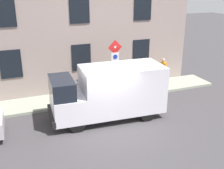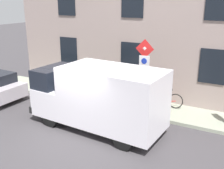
{
  "view_description": "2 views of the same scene",
  "coord_description": "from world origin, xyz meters",
  "views": [
    {
      "loc": [
        -10.11,
        3.94,
        6.07
      ],
      "look_at": [
        2.46,
        -1.03,
        1.07
      ],
      "focal_mm": 43.99,
      "sensor_mm": 36.0,
      "label": 1
    },
    {
      "loc": [
        -7.26,
        -5.37,
        4.87
      ],
      "look_at": [
        2.57,
        -0.03,
        1.31
      ],
      "focal_mm": 43.35,
      "sensor_mm": 36.0,
      "label": 2
    }
  ],
  "objects": [
    {
      "name": "bicycle_red",
      "position": [
        4.06,
        -1.93,
        0.51
      ],
      "size": [
        0.46,
        1.72,
        0.89
      ],
      "rotation": [
        0.0,
        0.0,
        1.63
      ],
      "color": "black",
      "rests_on": "sidewalk_slab"
    },
    {
      "name": "bicycle_purple",
      "position": [
        4.06,
        -1.08,
        0.51
      ],
      "size": [
        0.46,
        1.71,
        0.89
      ],
      "rotation": [
        0.0,
        0.0,
        1.56
      ],
      "color": "black",
      "rests_on": "sidewalk_slab"
    },
    {
      "name": "litter_bin",
      "position": [
        3.03,
        1.35,
        0.59
      ],
      "size": [
        0.44,
        0.44,
        0.9
      ],
      "primitive_type": "cylinder",
      "color": "#2D5133",
      "rests_on": "sidewalk_slab"
    },
    {
      "name": "delivery_van",
      "position": [
        0.98,
        -0.33,
        1.33
      ],
      "size": [
        2.31,
        5.44,
        2.5
      ],
      "rotation": [
        0.0,
        0.0,
        1.51
      ],
      "color": "white",
      "rests_on": "ground_plane"
    },
    {
      "name": "bicycle_blue",
      "position": [
        4.06,
        0.62,
        0.51
      ],
      "size": [
        0.47,
        1.72,
        0.89
      ],
      "rotation": [
        0.0,
        0.0,
        1.45
      ],
      "color": "black",
      "rests_on": "sidewalk_slab"
    },
    {
      "name": "building_facade",
      "position": [
        4.96,
        0.0,
        3.32
      ],
      "size": [
        0.75,
        13.81,
        6.63
      ],
      "color": "gray",
      "rests_on": "ground_plane"
    },
    {
      "name": "sidewalk_slab",
      "position": [
        3.65,
        0.0,
        0.07
      ],
      "size": [
        1.93,
        15.81,
        0.14
      ],
      "primitive_type": "cube",
      "color": "#999F8A",
      "rests_on": "ground_plane"
    },
    {
      "name": "ground_plane",
      "position": [
        0.0,
        0.0,
        0.0
      ],
      "size": [
        80.0,
        80.0,
        0.0
      ],
      "primitive_type": "plane",
      "color": "#403D40"
    },
    {
      "name": "bicycle_orange",
      "position": [
        4.06,
        -0.23,
        0.51
      ],
      "size": [
        0.46,
        1.71,
        0.89
      ],
      "rotation": [
        0.0,
        0.0,
        1.59
      ],
      "color": "black",
      "rests_on": "sidewalk_slab"
    },
    {
      "name": "sign_post_stacked",
      "position": [
        2.9,
        -1.36,
        2.21
      ],
      "size": [
        0.15,
        0.56,
        3.07
      ],
      "color": "#474C47",
      "rests_on": "sidewalk_slab"
    }
  ]
}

